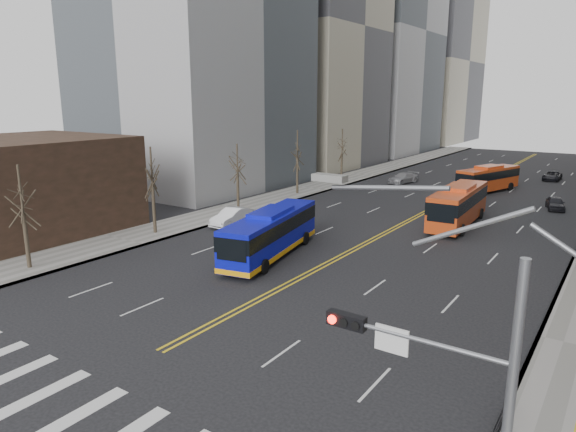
# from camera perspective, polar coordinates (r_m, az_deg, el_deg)

# --- Properties ---
(ground) EXTENTS (220.00, 220.00, 0.00)m
(ground) POSITION_cam_1_polar(r_m,az_deg,el_deg) (22.38, -24.10, -18.58)
(ground) COLOR black
(sidewalk_left) EXTENTS (5.00, 130.00, 0.15)m
(sidewalk_left) POSITION_cam_1_polar(r_m,az_deg,el_deg) (64.80, 2.60, 3.09)
(sidewalk_left) COLOR gray
(sidewalk_left) RESTS_ON ground
(crosswalk) EXTENTS (26.70, 4.00, 0.01)m
(crosswalk) POSITION_cam_1_polar(r_m,az_deg,el_deg) (22.38, -24.10, -18.57)
(crosswalk) COLOR silver
(crosswalk) RESTS_ON ground
(centerline) EXTENTS (0.55, 100.00, 0.01)m
(centerline) POSITION_cam_1_polar(r_m,az_deg,el_deg) (67.53, 19.22, 2.71)
(centerline) COLOR gold
(centerline) RESTS_ON ground
(office_towers) EXTENTS (83.00, 134.00, 58.00)m
(office_towers) POSITION_cam_1_polar(r_m,az_deg,el_deg) (80.68, 23.39, 21.08)
(office_towers) COLOR #98999B
(office_towers) RESTS_ON ground
(storefront) EXTENTS (14.00, 18.00, 8.00)m
(storefront) POSITION_cam_1_polar(r_m,az_deg,el_deg) (48.44, -29.01, 2.75)
(storefront) COLOR black
(storefront) RESTS_ON ground
(signal_mast) EXTENTS (5.37, 0.37, 9.39)m
(signal_mast) POSITION_cam_1_polar(r_m,az_deg,el_deg) (13.48, 17.33, -16.28)
(signal_mast) COLOR gray
(signal_mast) RESTS_ON ground
(street_trees) EXTENTS (35.20, 47.20, 7.60)m
(street_trees) POSITION_cam_1_polar(r_m,az_deg,el_deg) (50.51, 5.46, 5.70)
(street_trees) COLOR #33291F
(street_trees) RESTS_ON ground
(blue_bus) EXTENTS (4.77, 12.04, 3.44)m
(blue_bus) POSITION_cam_1_polar(r_m,az_deg,el_deg) (37.14, -1.89, -1.78)
(blue_bus) COLOR #0C11C2
(blue_bus) RESTS_ON ground
(red_bus_near) EXTENTS (3.27, 11.59, 3.63)m
(red_bus_near) POSITION_cam_1_polar(r_m,az_deg,el_deg) (48.60, 18.42, 1.38)
(red_bus_near) COLOR #CA4015
(red_bus_near) RESTS_ON ground
(red_bus_far) EXTENTS (5.36, 10.40, 3.25)m
(red_bus_far) POSITION_cam_1_polar(r_m,az_deg,el_deg) (66.95, 21.37, 4.03)
(red_bus_far) COLOR #CA4015
(red_bus_far) RESTS_ON ground
(car_white) EXTENTS (1.84, 4.86, 1.58)m
(car_white) POSITION_cam_1_polar(r_m,az_deg,el_deg) (46.40, -6.19, -0.10)
(car_white) COLOR white
(car_white) RESTS_ON ground
(car_dark_mid) EXTENTS (2.47, 4.17, 1.33)m
(car_dark_mid) POSITION_cam_1_polar(r_m,az_deg,el_deg) (59.54, 27.57, 1.28)
(car_dark_mid) COLOR black
(car_dark_mid) RESTS_ON ground
(car_silver) EXTENTS (3.18, 5.21, 1.41)m
(car_silver) POSITION_cam_1_polar(r_m,az_deg,el_deg) (70.80, 12.67, 4.15)
(car_silver) COLOR gray
(car_silver) RESTS_ON ground
(car_dark_far) EXTENTS (2.12, 4.58, 1.27)m
(car_dark_far) POSITION_cam_1_polar(r_m,az_deg,el_deg) (80.35, 27.29, 3.99)
(car_dark_far) COLOR black
(car_dark_far) RESTS_ON ground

